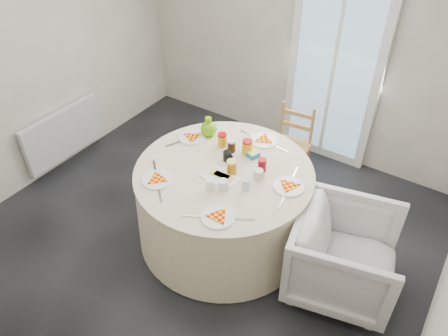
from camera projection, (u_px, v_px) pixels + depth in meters
The scene contains 14 objects.
floor at pixel (196, 242), 4.08m from camera, with size 4.00×4.00×0.00m, color black.
wall_back at pixel (304, 38), 4.57m from camera, with size 4.00×0.02×2.60m, color #BCB5A3.
wall_left at pixel (20, 61), 4.13m from camera, with size 0.02×4.00×2.60m, color #BCB5A3.
glass_door at pixel (334, 71), 4.52m from camera, with size 1.00×0.08×2.10m, color silver.
radiator at pixel (64, 134), 4.81m from camera, with size 0.07×1.00×0.55m, color silver.
table at pixel (224, 205), 3.93m from camera, with size 1.58×1.58×0.80m, color beige.
wooden_chair at pixel (290, 142), 4.53m from camera, with size 0.38×0.36×0.85m, color #A8713B, non-canonical shape.
armchair at pixel (345, 254), 3.46m from camera, with size 0.81×0.76×0.83m, color beige.
place_settings at pixel (224, 171), 3.68m from camera, with size 1.38×1.38×0.03m, color white, non-canonical shape.
jar_cluster at pixel (240, 153), 3.80m from camera, with size 0.54×0.27×0.16m, color brown, non-canonical shape.
butter_tub at pixel (251, 154), 3.84m from camera, with size 0.14×0.10×0.06m, color #0D75AE.
green_pitcher at pixel (208, 127), 4.03m from camera, with size 0.15×0.15×0.19m, color #5CA106, non-canonical shape.
cheese_platter at pixel (220, 178), 3.60m from camera, with size 0.30×0.19×0.04m, color silver, non-canonical shape.
mugs_glasses at pixel (238, 171), 3.62m from camera, with size 0.58×0.58×0.11m, color #B0B0B0, non-canonical shape.
Camera 1 is at (1.74, -2.15, 3.09)m, focal length 35.00 mm.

